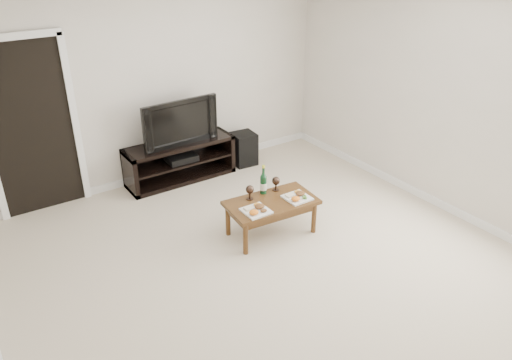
% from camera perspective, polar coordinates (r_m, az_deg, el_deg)
% --- Properties ---
extents(floor, '(5.50, 5.50, 0.00)m').
position_cam_1_polar(floor, '(5.09, 2.52, -10.98)').
color(floor, beige).
rests_on(floor, ground).
extents(back_wall, '(5.00, 0.04, 2.60)m').
position_cam_1_polar(back_wall, '(6.69, -11.66, 10.61)').
color(back_wall, beige).
rests_on(back_wall, ground).
extents(ceiling, '(5.00, 5.50, 0.04)m').
position_cam_1_polar(ceiling, '(4.04, 3.31, 19.74)').
color(ceiling, white).
rests_on(ceiling, back_wall).
extents(doorway, '(0.90, 0.02, 2.05)m').
position_cam_1_polar(doorway, '(6.35, -24.22, 5.24)').
color(doorway, black).
rests_on(doorway, ground).
extents(media_console, '(1.49, 0.45, 0.55)m').
position_cam_1_polar(media_console, '(6.87, -8.67, 2.16)').
color(media_console, black).
rests_on(media_console, ground).
extents(television, '(1.06, 0.18, 0.61)m').
position_cam_1_polar(television, '(6.65, -9.01, 6.69)').
color(television, black).
rests_on(television, media_console).
extents(av_receiver, '(0.41, 0.31, 0.08)m').
position_cam_1_polar(av_receiver, '(6.85, -8.55, 2.54)').
color(av_receiver, black).
rests_on(av_receiver, media_console).
extents(subwoofer, '(0.34, 0.34, 0.48)m').
position_cam_1_polar(subwoofer, '(7.28, -1.40, 3.60)').
color(subwoofer, black).
rests_on(subwoofer, ground).
extents(coffee_table, '(1.04, 0.63, 0.42)m').
position_cam_1_polar(coffee_table, '(5.62, 1.74, -4.28)').
color(coffee_table, '#513016').
rests_on(coffee_table, ground).
extents(plate_left, '(0.27, 0.27, 0.07)m').
position_cam_1_polar(plate_left, '(5.30, 0.01, -3.32)').
color(plate_left, white).
rests_on(plate_left, coffee_table).
extents(plate_right, '(0.27, 0.27, 0.07)m').
position_cam_1_polar(plate_right, '(5.57, 4.73, -1.80)').
color(plate_right, white).
rests_on(plate_right, coffee_table).
extents(wine_bottle, '(0.07, 0.07, 0.35)m').
position_cam_1_polar(wine_bottle, '(5.59, 0.85, 0.08)').
color(wine_bottle, '#0F371B').
rests_on(wine_bottle, coffee_table).
extents(goblet_left, '(0.09, 0.09, 0.17)m').
position_cam_1_polar(goblet_left, '(5.51, -0.71, -1.42)').
color(goblet_left, '#32231B').
rests_on(goblet_left, coffee_table).
extents(goblet_right, '(0.09, 0.09, 0.17)m').
position_cam_1_polar(goblet_right, '(5.70, 2.29, -0.41)').
color(goblet_right, '#32231B').
rests_on(goblet_right, coffee_table).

